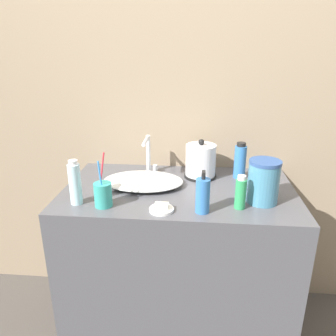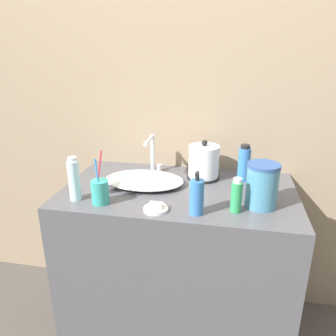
{
  "view_description": "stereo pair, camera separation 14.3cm",
  "coord_description": "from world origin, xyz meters",
  "px_view_note": "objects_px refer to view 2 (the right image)",
  "views": [
    {
      "loc": [
        0.08,
        -1.09,
        1.43
      ],
      "look_at": [
        -0.05,
        0.31,
        0.91
      ],
      "focal_mm": 35.0,
      "sensor_mm": 36.0,
      "label": 1
    },
    {
      "loc": [
        0.22,
        -1.07,
        1.43
      ],
      "look_at": [
        -0.05,
        0.31,
        0.91
      ],
      "focal_mm": 35.0,
      "sensor_mm": 36.0,
      "label": 2
    }
  ],
  "objects_px": {
    "toothbrush_cup": "(100,191)",
    "water_pitcher": "(262,185)",
    "hand_cream_bottle": "(74,179)",
    "faucet": "(153,152)",
    "lotion_bottle": "(197,197)",
    "electric_kettle": "(204,163)",
    "shampoo_bottle": "(236,196)",
    "mouthwash_bottle": "(244,164)"
  },
  "relations": [
    {
      "from": "toothbrush_cup",
      "to": "water_pitcher",
      "type": "xyz_separation_m",
      "value": [
        0.66,
        0.1,
        0.04
      ]
    },
    {
      "from": "hand_cream_bottle",
      "to": "toothbrush_cup",
      "type": "bearing_deg",
      "value": -6.53
    },
    {
      "from": "faucet",
      "to": "lotion_bottle",
      "type": "bearing_deg",
      "value": -55.87
    },
    {
      "from": "electric_kettle",
      "to": "toothbrush_cup",
      "type": "bearing_deg",
      "value": -137.56
    },
    {
      "from": "shampoo_bottle",
      "to": "water_pitcher",
      "type": "height_order",
      "value": "water_pitcher"
    },
    {
      "from": "toothbrush_cup",
      "to": "electric_kettle",
      "type": "bearing_deg",
      "value": 42.44
    },
    {
      "from": "faucet",
      "to": "toothbrush_cup",
      "type": "bearing_deg",
      "value": -109.01
    },
    {
      "from": "faucet",
      "to": "mouthwash_bottle",
      "type": "relative_size",
      "value": 1.09
    },
    {
      "from": "toothbrush_cup",
      "to": "mouthwash_bottle",
      "type": "xyz_separation_m",
      "value": [
        0.59,
        0.37,
        0.03
      ]
    },
    {
      "from": "toothbrush_cup",
      "to": "faucet",
      "type": "bearing_deg",
      "value": 70.99
    },
    {
      "from": "toothbrush_cup",
      "to": "water_pitcher",
      "type": "bearing_deg",
      "value": 8.52
    },
    {
      "from": "toothbrush_cup",
      "to": "water_pitcher",
      "type": "distance_m",
      "value": 0.67
    },
    {
      "from": "shampoo_bottle",
      "to": "lotion_bottle",
      "type": "bearing_deg",
      "value": -162.47
    },
    {
      "from": "electric_kettle",
      "to": "shampoo_bottle",
      "type": "relative_size",
      "value": 1.39
    },
    {
      "from": "hand_cream_bottle",
      "to": "water_pitcher",
      "type": "xyz_separation_m",
      "value": [
        0.78,
        0.09,
        0.0
      ]
    },
    {
      "from": "mouthwash_bottle",
      "to": "shampoo_bottle",
      "type": "bearing_deg",
      "value": -95.89
    },
    {
      "from": "toothbrush_cup",
      "to": "mouthwash_bottle",
      "type": "height_order",
      "value": "toothbrush_cup"
    },
    {
      "from": "shampoo_bottle",
      "to": "hand_cream_bottle",
      "type": "height_order",
      "value": "hand_cream_bottle"
    },
    {
      "from": "mouthwash_bottle",
      "to": "lotion_bottle",
      "type": "bearing_deg",
      "value": -115.79
    },
    {
      "from": "shampoo_bottle",
      "to": "mouthwash_bottle",
      "type": "xyz_separation_m",
      "value": [
        0.04,
        0.34,
        0.02
      ]
    },
    {
      "from": "hand_cream_bottle",
      "to": "faucet",
      "type": "bearing_deg",
      "value": 55.9
    },
    {
      "from": "faucet",
      "to": "water_pitcher",
      "type": "relative_size",
      "value": 1.08
    },
    {
      "from": "electric_kettle",
      "to": "mouthwash_bottle",
      "type": "xyz_separation_m",
      "value": [
        0.19,
        0.01,
        0.01
      ]
    },
    {
      "from": "faucet",
      "to": "mouthwash_bottle",
      "type": "distance_m",
      "value": 0.46
    },
    {
      "from": "faucet",
      "to": "mouthwash_bottle",
      "type": "xyz_separation_m",
      "value": [
        0.46,
        -0.01,
        -0.03
      ]
    },
    {
      "from": "electric_kettle",
      "to": "lotion_bottle",
      "type": "height_order",
      "value": "electric_kettle"
    },
    {
      "from": "faucet",
      "to": "lotion_bottle",
      "type": "relative_size",
      "value": 1.13
    },
    {
      "from": "lotion_bottle",
      "to": "shampoo_bottle",
      "type": "relative_size",
      "value": 1.24
    },
    {
      "from": "shampoo_bottle",
      "to": "mouthwash_bottle",
      "type": "distance_m",
      "value": 0.34
    },
    {
      "from": "faucet",
      "to": "electric_kettle",
      "type": "distance_m",
      "value": 0.27
    },
    {
      "from": "faucet",
      "to": "hand_cream_bottle",
      "type": "relative_size",
      "value": 1.04
    },
    {
      "from": "mouthwash_bottle",
      "to": "water_pitcher",
      "type": "xyz_separation_m",
      "value": [
        0.06,
        -0.27,
        0.01
      ]
    },
    {
      "from": "electric_kettle",
      "to": "toothbrush_cup",
      "type": "xyz_separation_m",
      "value": [
        -0.4,
        -0.36,
        -0.03
      ]
    },
    {
      "from": "faucet",
      "to": "electric_kettle",
      "type": "relative_size",
      "value": 1.01
    },
    {
      "from": "faucet",
      "to": "shampoo_bottle",
      "type": "height_order",
      "value": "faucet"
    },
    {
      "from": "shampoo_bottle",
      "to": "mouthwash_bottle",
      "type": "relative_size",
      "value": 0.78
    },
    {
      "from": "electric_kettle",
      "to": "mouthwash_bottle",
      "type": "bearing_deg",
      "value": 2.09
    },
    {
      "from": "faucet",
      "to": "shampoo_bottle",
      "type": "xyz_separation_m",
      "value": [
        0.43,
        -0.35,
        -0.05
      ]
    },
    {
      "from": "lotion_bottle",
      "to": "shampoo_bottle",
      "type": "height_order",
      "value": "lotion_bottle"
    },
    {
      "from": "faucet",
      "to": "electric_kettle",
      "type": "xyz_separation_m",
      "value": [
        0.27,
        -0.02,
        -0.04
      ]
    },
    {
      "from": "mouthwash_bottle",
      "to": "water_pitcher",
      "type": "distance_m",
      "value": 0.28
    },
    {
      "from": "shampoo_bottle",
      "to": "mouthwash_bottle",
      "type": "height_order",
      "value": "mouthwash_bottle"
    }
  ]
}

